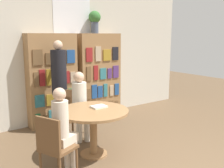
{
  "coord_description": "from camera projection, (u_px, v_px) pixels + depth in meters",
  "views": [
    {
      "loc": [
        -2.71,
        -1.91,
        1.93
      ],
      "look_at": [
        -0.02,
        1.89,
        1.05
      ],
      "focal_mm": 42.0,
      "sensor_mm": 36.0,
      "label": 1
    }
  ],
  "objects": [
    {
      "name": "chair_near_camera",
      "position": [
        54.0,
        145.0,
        3.42
      ],
      "size": [
        0.53,
        0.53,
        0.9
      ],
      "rotation": [
        0.0,
        0.0,
        -1.15
      ],
      "color": "brown",
      "rests_on": "ground_plane"
    },
    {
      "name": "wall_back",
      "position": [
        72.0,
        54.0,
        5.93
      ],
      "size": [
        6.4,
        0.07,
        3.0
      ],
      "color": "beige",
      "rests_on": "ground_plane"
    },
    {
      "name": "chair_left_side",
      "position": [
        78.0,
        110.0,
        5.0
      ],
      "size": [
        0.47,
        0.47,
        0.9
      ],
      "rotation": [
        0.0,
        0.0,
        -3.35
      ],
      "color": "brown",
      "rests_on": "ground_plane"
    },
    {
      "name": "seated_reader_right",
      "position": [
        63.0,
        127.0,
        3.55
      ],
      "size": [
        0.38,
        0.33,
        1.25
      ],
      "rotation": [
        0.0,
        0.0,
        -1.15
      ],
      "color": "beige",
      "rests_on": "ground_plane"
    },
    {
      "name": "seated_reader_left",
      "position": [
        80.0,
        101.0,
        4.8
      ],
      "size": [
        0.33,
        0.4,
        1.27
      ],
      "rotation": [
        0.0,
        0.0,
        -3.35
      ],
      "color": "beige",
      "rests_on": "ground_plane"
    },
    {
      "name": "bookshelf_right",
      "position": [
        99.0,
        76.0,
        6.2
      ],
      "size": [
        1.05,
        0.34,
        1.96
      ],
      "color": "olive",
      "rests_on": "ground_plane"
    },
    {
      "name": "flower_vase",
      "position": [
        95.0,
        20.0,
        5.91
      ],
      "size": [
        0.27,
        0.27,
        0.5
      ],
      "color": "#475166",
      "rests_on": "bookshelf_right"
    },
    {
      "name": "bookshelf_left",
      "position": [
        52.0,
        80.0,
        5.54
      ],
      "size": [
        1.05,
        0.34,
        1.96
      ],
      "color": "olive",
      "rests_on": "ground_plane"
    },
    {
      "name": "reading_table",
      "position": [
        93.0,
        118.0,
        4.17
      ],
      "size": [
        1.13,
        1.13,
        0.76
      ],
      "color": "olive",
      "rests_on": "ground_plane"
    },
    {
      "name": "librarian_standing",
      "position": [
        59.0,
        77.0,
        5.07
      ],
      "size": [
        0.3,
        0.57,
        1.83
      ],
      "color": "black",
      "rests_on": "ground_plane"
    },
    {
      "name": "open_book_on_table",
      "position": [
        99.0,
        107.0,
        4.27
      ],
      "size": [
        0.24,
        0.18,
        0.03
      ],
      "color": "silver",
      "rests_on": "reading_table"
    }
  ]
}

